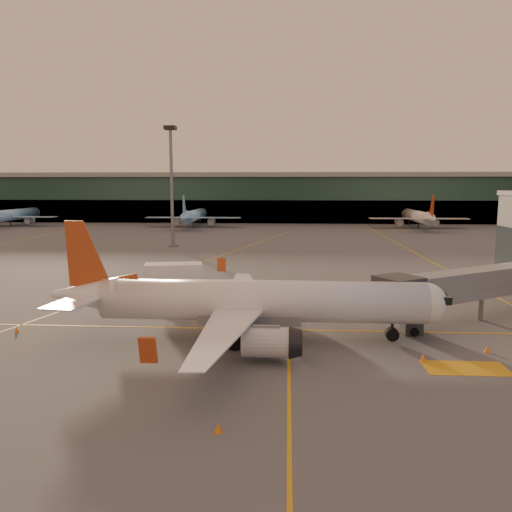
{
  "coord_description": "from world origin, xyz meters",
  "views": [
    {
      "loc": [
        4.81,
        -40.04,
        13.41
      ],
      "look_at": [
        1.09,
        18.33,
        5.0
      ],
      "focal_mm": 35.0,
      "sensor_mm": 36.0,
      "label": 1
    }
  ],
  "objects": [
    {
      "name": "cone_wing_right",
      "position": [
        1.14,
        -14.68,
        0.27
      ],
      "size": [
        0.43,
        0.43,
        0.55
      ],
      "color": "orange",
      "rests_on": "ground"
    },
    {
      "name": "distant_aircraft_row",
      "position": [
        -21.0,
        118.0,
        0.0
      ],
      "size": [
        290.0,
        34.0,
        13.0
      ],
      "color": "#91C5F2",
      "rests_on": "ground"
    },
    {
      "name": "terminal",
      "position": [
        0.0,
        141.79,
        8.76
      ],
      "size": [
        400.0,
        20.0,
        17.6
      ],
      "color": "#19382D",
      "rests_on": "ground"
    },
    {
      "name": "mast_west_near",
      "position": [
        -20.0,
        66.0,
        14.86
      ],
      "size": [
        2.4,
        2.4,
        25.6
      ],
      "color": "slate",
      "rests_on": "ground"
    },
    {
      "name": "cone_nose",
      "position": [
        20.97,
        -0.22,
        0.29
      ],
      "size": [
        0.47,
        0.47,
        0.59
      ],
      "color": "orange",
      "rests_on": "ground"
    },
    {
      "name": "cone_wing_left",
      "position": [
        -0.56,
        20.21,
        0.25
      ],
      "size": [
        0.41,
        0.41,
        0.53
      ],
      "color": "orange",
      "rests_on": "ground"
    },
    {
      "name": "ground",
      "position": [
        0.0,
        0.0,
        0.0
      ],
      "size": [
        600.0,
        600.0,
        0.0
      ],
      "primitive_type": "plane",
      "color": "#4C4F54",
      "rests_on": "ground"
    },
    {
      "name": "cone_fwd",
      "position": [
        15.22,
        -2.83,
        0.3
      ],
      "size": [
        0.49,
        0.49,
        0.62
      ],
      "color": "orange",
      "rests_on": "ground"
    },
    {
      "name": "taxi_markings",
      "position": [
        -7.32,
        44.49,
        0.01
      ],
      "size": [
        100.12,
        173.0,
        0.01
      ],
      "color": "gold",
      "rests_on": "ground"
    },
    {
      "name": "jet_bridge",
      "position": [
        25.2,
        10.44,
        3.61
      ],
      "size": [
        23.89,
        16.59,
        5.34
      ],
      "color": "slate",
      "rests_on": "ground"
    },
    {
      "name": "cone_tail",
      "position": [
        -19.85,
        2.6,
        0.25
      ],
      "size": [
        0.41,
        0.41,
        0.52
      ],
      "color": "orange",
      "rests_on": "ground"
    },
    {
      "name": "main_airplane",
      "position": [
        1.47,
        1.65,
        3.35
      ],
      "size": [
        34.12,
        30.64,
        10.32
      ],
      "rotation": [
        0.0,
        0.0,
        -0.01
      ],
      "color": "white",
      "rests_on": "ground"
    },
    {
      "name": "catering_truck",
      "position": [
        -7.59,
        13.26,
        2.73
      ],
      "size": [
        6.6,
        3.81,
        4.81
      ],
      "rotation": [
        0.0,
        0.0,
        0.19
      ],
      "color": "#C73E1C",
      "rests_on": "ground"
    }
  ]
}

